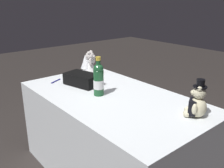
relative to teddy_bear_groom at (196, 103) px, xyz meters
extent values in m
cube|color=white|center=(0.65, 0.19, -0.48)|extent=(1.62, 0.90, 0.76)
ellipsoid|color=beige|center=(-0.01, 0.00, -0.03)|extent=(0.12, 0.11, 0.14)
cube|color=black|center=(0.02, 0.01, -0.03)|extent=(0.09, 0.11, 0.10)
sphere|color=beige|center=(-0.01, 0.00, 0.08)|extent=(0.09, 0.09, 0.09)
sphere|color=beige|center=(0.02, 0.01, 0.07)|extent=(0.04, 0.04, 0.04)
sphere|color=beige|center=(0.01, -0.03, 0.11)|extent=(0.03, 0.03, 0.03)
sphere|color=beige|center=(-0.02, 0.02, 0.11)|extent=(0.03, 0.03, 0.03)
ellipsoid|color=beige|center=(0.03, -0.05, -0.02)|extent=(0.04, 0.04, 0.08)
ellipsoid|color=beige|center=(-0.03, 0.06, -0.02)|extent=(0.04, 0.04, 0.08)
sphere|color=beige|center=(0.06, 0.00, -0.07)|extent=(0.05, 0.05, 0.05)
sphere|color=beige|center=(0.03, 0.05, -0.07)|extent=(0.05, 0.05, 0.05)
cylinder|color=black|center=(-0.01, 0.00, 0.12)|extent=(0.09, 0.09, 0.01)
cylinder|color=black|center=(-0.01, 0.00, 0.14)|extent=(0.05, 0.05, 0.05)
cone|color=white|center=(1.31, -0.06, -0.03)|extent=(0.16, 0.16, 0.14)
ellipsoid|color=white|center=(1.31, -0.06, 0.04)|extent=(0.07, 0.06, 0.06)
sphere|color=silver|center=(1.31, -0.06, 0.09)|extent=(0.09, 0.09, 0.09)
sphere|color=silver|center=(1.27, -0.08, 0.08)|extent=(0.04, 0.04, 0.04)
sphere|color=silver|center=(1.29, -0.03, 0.12)|extent=(0.03, 0.03, 0.03)
sphere|color=silver|center=(1.33, -0.09, 0.12)|extent=(0.03, 0.03, 0.03)
ellipsoid|color=silver|center=(1.27, -0.03, 0.03)|extent=(0.03, 0.03, 0.08)
ellipsoid|color=silver|center=(1.32, -0.11, 0.03)|extent=(0.03, 0.03, 0.08)
cone|color=white|center=(1.35, -0.03, 0.02)|extent=(0.18, 0.17, 0.15)
cylinder|color=#1D542D|center=(0.73, 0.26, 0.01)|extent=(0.08, 0.08, 0.21)
sphere|color=#1D542D|center=(0.73, 0.26, 0.13)|extent=(0.08, 0.08, 0.08)
cylinder|color=#1D542D|center=(0.73, 0.26, 0.18)|extent=(0.04, 0.04, 0.08)
cylinder|color=gold|center=(0.73, 0.26, 0.21)|extent=(0.04, 0.04, 0.03)
cylinder|color=white|center=(0.73, 0.26, 0.00)|extent=(0.09, 0.09, 0.07)
cylinder|color=navy|center=(1.28, 0.37, -0.09)|extent=(0.07, 0.13, 0.01)
cone|color=silver|center=(1.25, 0.43, -0.09)|extent=(0.02, 0.02, 0.01)
cube|color=black|center=(1.03, 0.23, -0.04)|extent=(0.35, 0.26, 0.11)
cube|color=#B7B7BF|center=(1.01, 0.14, -0.04)|extent=(0.04, 0.02, 0.03)
camera|label=1|loc=(-0.81, 1.41, 0.66)|focal=40.08mm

